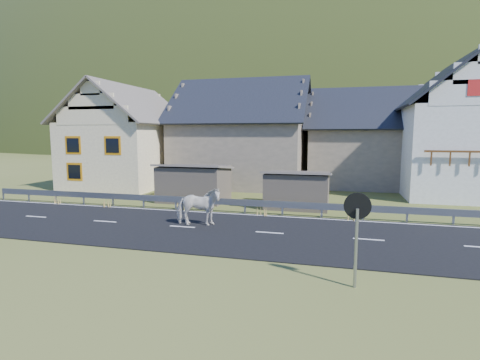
# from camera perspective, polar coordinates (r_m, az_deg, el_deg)

# --- Properties ---
(ground) EXTENTS (160.00, 160.00, 0.00)m
(ground) POSITION_cam_1_polar(r_m,az_deg,el_deg) (17.25, -8.77, -7.18)
(ground) COLOR #404E1B
(ground) RESTS_ON ground
(road) EXTENTS (60.00, 7.00, 0.04)m
(road) POSITION_cam_1_polar(r_m,az_deg,el_deg) (17.25, -8.78, -7.12)
(road) COLOR black
(road) RESTS_ON ground
(lane_markings) EXTENTS (60.00, 6.60, 0.01)m
(lane_markings) POSITION_cam_1_polar(r_m,az_deg,el_deg) (17.24, -8.78, -7.04)
(lane_markings) COLOR silver
(lane_markings) RESTS_ON road
(guardrail) EXTENTS (28.10, 0.09, 0.75)m
(guardrail) POSITION_cam_1_polar(r_m,az_deg,el_deg) (20.48, -4.68, -3.24)
(guardrail) COLOR #93969B
(guardrail) RESTS_ON ground
(shed_left) EXTENTS (4.30, 3.30, 2.40)m
(shed_left) POSITION_cam_1_polar(r_m,az_deg,el_deg) (23.70, -6.98, -0.54)
(shed_left) COLOR brown
(shed_left) RESTS_ON ground
(shed_right) EXTENTS (3.80, 2.90, 2.20)m
(shed_right) POSITION_cam_1_polar(r_m,az_deg,el_deg) (21.66, 8.70, -1.56)
(shed_right) COLOR brown
(shed_right) RESTS_ON ground
(house_cream) EXTENTS (7.80, 9.80, 8.30)m
(house_cream) POSITION_cam_1_polar(r_m,az_deg,el_deg) (32.03, -16.84, 7.03)
(house_cream) COLOR #FBEBB8
(house_cream) RESTS_ON ground
(house_stone_a) EXTENTS (10.80, 9.80, 8.90)m
(house_stone_a) POSITION_cam_1_polar(r_m,az_deg,el_deg) (31.28, 0.48, 7.84)
(house_stone_a) COLOR gray
(house_stone_a) RESTS_ON ground
(house_stone_b) EXTENTS (9.80, 8.80, 8.10)m
(house_stone_b) POSITION_cam_1_polar(r_m,az_deg,el_deg) (32.38, 18.95, 6.73)
(house_stone_b) COLOR gray
(house_stone_b) RESTS_ON ground
(house_white) EXTENTS (8.80, 10.80, 9.70)m
(house_white) POSITION_cam_1_polar(r_m,az_deg,el_deg) (30.45, 30.84, 7.67)
(house_white) COLOR white
(house_white) RESTS_ON ground
(mountain) EXTENTS (440.00, 280.00, 260.00)m
(mountain) POSITION_cam_1_polar(r_m,az_deg,el_deg) (196.81, 14.20, -0.18)
(mountain) COLOR #2A3D14
(mountain) RESTS_ON ground
(conifer_patch) EXTENTS (76.00, 50.00, 28.00)m
(conifer_patch) POSITION_cam_1_polar(r_m,az_deg,el_deg) (139.70, -11.51, 7.70)
(conifer_patch) COLOR black
(conifer_patch) RESTS_ON ground
(horse) EXTENTS (1.32, 2.24, 1.77)m
(horse) POSITION_cam_1_polar(r_m,az_deg,el_deg) (17.22, -6.41, -4.01)
(horse) COLOR silver
(horse) RESTS_ON road
(traffic_mirror) EXTENTS (0.74, 0.22, 2.64)m
(traffic_mirror) POSITION_cam_1_polar(r_m,az_deg,el_deg) (10.72, 17.41, -5.59)
(traffic_mirror) COLOR #93969B
(traffic_mirror) RESTS_ON ground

